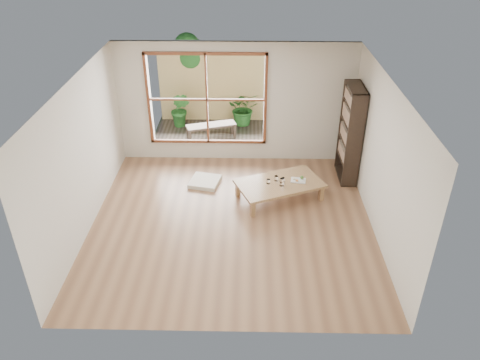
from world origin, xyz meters
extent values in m
plane|color=#9B704D|center=(0.00, 0.00, 0.00)|extent=(5.00, 5.00, 0.00)
cube|color=tan|center=(0.89, 0.82, 0.32)|extent=(1.82, 1.45, 0.05)
cube|color=tan|center=(0.37, 0.20, 0.15)|extent=(0.10, 0.10, 0.30)
cube|color=tan|center=(0.09, 0.88, 0.15)|extent=(0.10, 0.10, 0.30)
cube|color=tan|center=(1.69, 0.76, 0.15)|extent=(0.10, 0.10, 0.30)
cube|color=tan|center=(1.41, 1.44, 0.15)|extent=(0.10, 0.10, 0.30)
cube|color=beige|center=(-0.60, 1.33, 0.04)|extent=(0.68, 0.68, 0.08)
cube|color=#2F221A|center=(2.32, 1.69, 0.98)|extent=(0.31, 0.88, 1.96)
cylinder|color=silver|center=(0.92, 0.71, 0.43)|extent=(0.08, 0.08, 0.16)
cylinder|color=silver|center=(0.96, 0.85, 0.39)|extent=(0.06, 0.06, 0.09)
cylinder|color=silver|center=(0.82, 0.89, 0.40)|extent=(0.08, 0.08, 0.10)
cylinder|color=silver|center=(0.67, 0.78, 0.39)|extent=(0.07, 0.07, 0.09)
cube|color=white|center=(1.25, 0.89, 0.36)|extent=(0.31, 0.24, 0.02)
sphere|color=#527F33|center=(1.32, 0.93, 0.40)|extent=(0.07, 0.07, 0.07)
cube|color=orange|center=(1.22, 0.85, 0.38)|extent=(0.06, 0.05, 0.03)
cube|color=beige|center=(1.18, 0.92, 0.38)|extent=(0.07, 0.06, 0.02)
cylinder|color=silver|center=(1.28, 0.83, 0.37)|extent=(0.16, 0.04, 0.01)
cube|color=#3A322A|center=(-0.60, 3.56, 0.00)|extent=(2.80, 2.00, 0.05)
cube|color=#2F221A|center=(-0.61, 3.38, 0.37)|extent=(1.22, 0.69, 0.05)
cube|color=#2F221A|center=(-1.09, 3.08, 0.19)|extent=(0.08, 0.08, 0.32)
cube|color=#2F221A|center=(-1.18, 3.33, 0.19)|extent=(0.08, 0.08, 0.32)
cube|color=#2F221A|center=(-0.05, 3.42, 0.19)|extent=(0.08, 0.08, 0.32)
cube|color=#2F221A|center=(-0.13, 3.67, 0.19)|extent=(0.08, 0.08, 0.32)
cube|color=tan|center=(-0.60, 4.56, 0.90)|extent=(2.80, 0.06, 1.80)
imported|color=#286525|center=(0.15, 4.27, 0.46)|extent=(0.88, 0.79, 0.88)
imported|color=#286525|center=(-1.44, 4.09, 0.48)|extent=(0.62, 0.57, 0.91)
cylinder|color=#4C3D2D|center=(-1.30, 4.86, 0.80)|extent=(0.14, 0.14, 1.60)
sphere|color=#286525|center=(-1.18, 4.86, 1.65)|extent=(0.84, 0.84, 0.84)
sphere|color=#286525|center=(-1.45, 4.94, 1.45)|extent=(0.70, 0.70, 0.70)
sphere|color=#286525|center=(-1.27, 4.76, 1.90)|extent=(0.64, 0.64, 0.64)
camera|label=1|loc=(0.29, -6.85, 4.98)|focal=35.00mm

